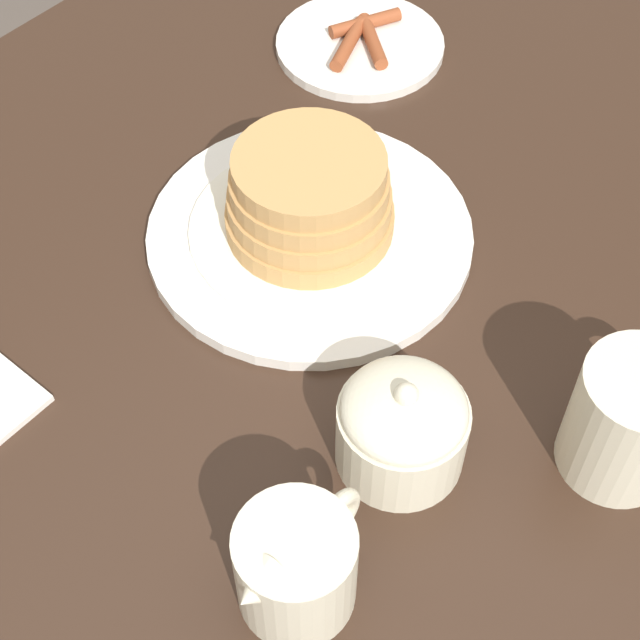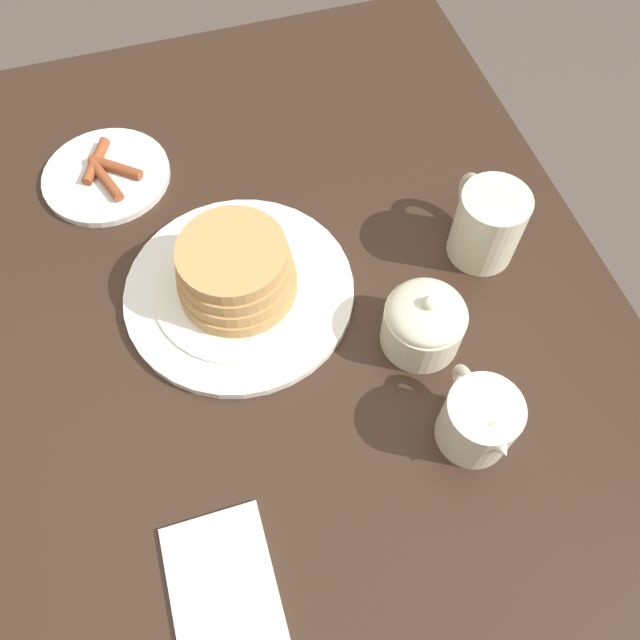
{
  "view_description": "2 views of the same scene",
  "coord_description": "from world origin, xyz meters",
  "px_view_note": "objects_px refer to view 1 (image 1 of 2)",
  "views": [
    {
      "loc": [
        -0.38,
        -0.37,
        1.38
      ],
      "look_at": [
        -0.02,
        -0.07,
        0.78
      ],
      "focal_mm": 55.0,
      "sensor_mm": 36.0,
      "label": 1
    },
    {
      "loc": [
        -0.36,
        0.03,
        1.41
      ],
      "look_at": [
        -0.02,
        -0.07,
        0.78
      ],
      "focal_mm": 35.0,
      "sensor_mm": 36.0,
      "label": 2
    }
  ],
  "objects_px": {
    "creamer_pitcher": "(295,567)",
    "sugar_bowl": "(402,426)",
    "coffee_mug": "(631,417)",
    "pancake_plate": "(310,213)",
    "side_plate_bacon": "(360,44)"
  },
  "relations": [
    {
      "from": "side_plate_bacon",
      "to": "coffee_mug",
      "type": "xyz_separation_m",
      "value": [
        -0.26,
        -0.44,
        0.04
      ]
    },
    {
      "from": "coffee_mug",
      "to": "sugar_bowl",
      "type": "height_order",
      "value": "coffee_mug"
    },
    {
      "from": "coffee_mug",
      "to": "sugar_bowl",
      "type": "distance_m",
      "value": 0.16
    },
    {
      "from": "creamer_pitcher",
      "to": "sugar_bowl",
      "type": "relative_size",
      "value": 1.24
    },
    {
      "from": "pancake_plate",
      "to": "coffee_mug",
      "type": "xyz_separation_m",
      "value": [
        -0.02,
        -0.31,
        0.02
      ]
    },
    {
      "from": "pancake_plate",
      "to": "side_plate_bacon",
      "type": "xyz_separation_m",
      "value": [
        0.24,
        0.13,
        -0.03
      ]
    },
    {
      "from": "coffee_mug",
      "to": "creamer_pitcher",
      "type": "xyz_separation_m",
      "value": [
        -0.23,
        0.11,
        -0.01
      ]
    },
    {
      "from": "pancake_plate",
      "to": "creamer_pitcher",
      "type": "xyz_separation_m",
      "value": [
        -0.25,
        -0.2,
        0.01
      ]
    },
    {
      "from": "sugar_bowl",
      "to": "side_plate_bacon",
      "type": "bearing_deg",
      "value": 41.78
    },
    {
      "from": "creamer_pitcher",
      "to": "coffee_mug",
      "type": "bearing_deg",
      "value": -25.65
    },
    {
      "from": "creamer_pitcher",
      "to": "sugar_bowl",
      "type": "distance_m",
      "value": 0.13
    },
    {
      "from": "coffee_mug",
      "to": "creamer_pitcher",
      "type": "distance_m",
      "value": 0.26
    },
    {
      "from": "side_plate_bacon",
      "to": "creamer_pitcher",
      "type": "distance_m",
      "value": 0.59
    },
    {
      "from": "pancake_plate",
      "to": "side_plate_bacon",
      "type": "height_order",
      "value": "pancake_plate"
    },
    {
      "from": "pancake_plate",
      "to": "sugar_bowl",
      "type": "height_order",
      "value": "pancake_plate"
    }
  ]
}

